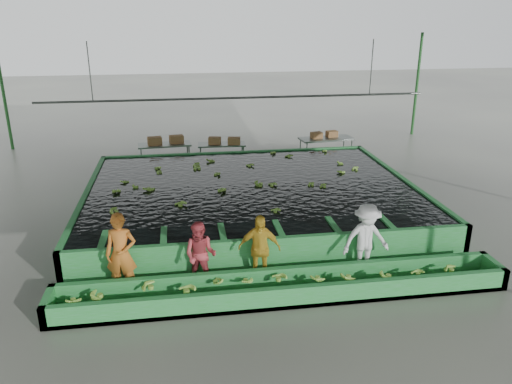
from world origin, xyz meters
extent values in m
plane|color=slate|center=(0.00, 0.00, 0.00)|extent=(80.00, 80.00, 0.00)
cube|color=gray|center=(0.00, 0.00, 5.00)|extent=(20.00, 22.00, 0.04)
cube|color=black|center=(0.00, 1.50, 0.85)|extent=(9.70, 7.70, 0.00)
cylinder|color=#59605B|center=(0.00, 5.00, 3.00)|extent=(0.08, 0.08, 14.00)
cylinder|color=#59605B|center=(-5.00, 5.00, 4.00)|extent=(0.04, 0.04, 2.00)
cylinder|color=#59605B|center=(5.00, 5.00, 4.00)|extent=(0.04, 0.04, 2.00)
imported|color=#BC6621|center=(-3.49, -2.80, 0.93)|extent=(0.73, 0.53, 1.87)
imported|color=#B33940|center=(-1.77, -2.80, 0.78)|extent=(0.91, 0.82, 1.55)
imported|color=gold|center=(-0.44, -2.80, 0.83)|extent=(1.02, 0.56, 1.65)
imported|color=silver|center=(2.10, -2.80, 0.88)|extent=(1.17, 0.71, 1.76)
camera|label=1|loc=(-2.09, -12.91, 5.89)|focal=35.00mm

